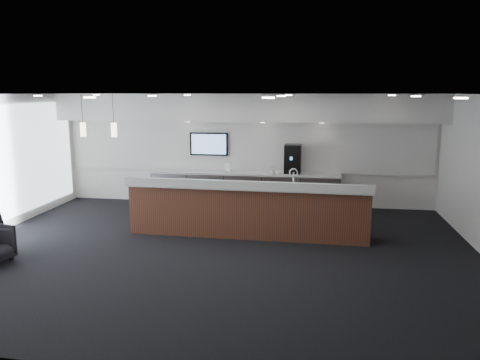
# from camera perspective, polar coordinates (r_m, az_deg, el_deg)

# --- Properties ---
(ground) EXTENTS (10.00, 10.00, 0.00)m
(ground) POSITION_cam_1_polar(r_m,az_deg,el_deg) (9.17, -2.84, -8.69)
(ground) COLOR black
(ground) RESTS_ON ground
(ceiling) EXTENTS (10.00, 8.00, 0.02)m
(ceiling) POSITION_cam_1_polar(r_m,az_deg,el_deg) (8.66, -3.02, 10.39)
(ceiling) COLOR black
(ceiling) RESTS_ON back_wall
(back_wall) EXTENTS (10.00, 0.02, 3.00)m
(back_wall) POSITION_cam_1_polar(r_m,az_deg,el_deg) (12.69, 0.72, 3.70)
(back_wall) COLOR silver
(back_wall) RESTS_ON ground
(soffit_bulkhead) EXTENTS (10.00, 0.90, 0.70)m
(soffit_bulkhead) POSITION_cam_1_polar(r_m,az_deg,el_deg) (12.16, 0.43, 8.83)
(soffit_bulkhead) COLOR silver
(soffit_bulkhead) RESTS_ON back_wall
(alcove_panel) EXTENTS (9.80, 0.06, 1.40)m
(alcove_panel) POSITION_cam_1_polar(r_m,az_deg,el_deg) (12.65, 0.70, 4.14)
(alcove_panel) COLOR silver
(alcove_panel) RESTS_ON back_wall
(back_credenza) EXTENTS (5.06, 0.66, 0.95)m
(back_credenza) POSITION_cam_1_polar(r_m,az_deg,el_deg) (12.51, 0.48, -1.15)
(back_credenza) COLOR gray
(back_credenza) RESTS_ON ground
(wall_tv) EXTENTS (1.05, 0.08, 0.62)m
(wall_tv) POSITION_cam_1_polar(r_m,az_deg,el_deg) (12.76, -3.80, 4.40)
(wall_tv) COLOR black
(wall_tv) RESTS_ON back_wall
(pendant_left) EXTENTS (0.12, 0.12, 0.30)m
(pendant_left) POSITION_cam_1_polar(r_m,az_deg,el_deg) (10.19, -15.44, 5.85)
(pendant_left) COLOR #FFE9C6
(pendant_left) RESTS_ON ceiling
(pendant_right) EXTENTS (0.12, 0.12, 0.30)m
(pendant_right) POSITION_cam_1_polar(r_m,az_deg,el_deg) (10.50, -18.94, 5.78)
(pendant_right) COLOR #FFE9C6
(pendant_right) RESTS_ON ceiling
(ceiling_can_lights) EXTENTS (7.00, 5.00, 0.02)m
(ceiling_can_lights) POSITION_cam_1_polar(r_m,az_deg,el_deg) (8.66, -3.02, 10.19)
(ceiling_can_lights) COLOR white
(ceiling_can_lights) RESTS_ON ceiling
(service_counter) EXTENTS (5.17, 0.99, 1.49)m
(service_counter) POSITION_cam_1_polar(r_m,az_deg,el_deg) (10.01, 0.92, -3.58)
(service_counter) COLOR #4B2619
(service_counter) RESTS_ON ground
(coffee_machine) EXTENTS (0.44, 0.57, 0.75)m
(coffee_machine) POSITION_cam_1_polar(r_m,az_deg,el_deg) (12.31, 6.45, 2.59)
(coffee_machine) COLOR black
(coffee_machine) RESTS_ON back_credenza
(info_sign_left) EXTENTS (0.16, 0.07, 0.22)m
(info_sign_left) POSITION_cam_1_polar(r_m,az_deg,el_deg) (12.39, -1.53, 1.46)
(info_sign_left) COLOR white
(info_sign_left) RESTS_ON back_credenza
(info_sign_right) EXTENTS (0.16, 0.07, 0.21)m
(info_sign_right) POSITION_cam_1_polar(r_m,az_deg,el_deg) (12.24, 3.91, 1.32)
(info_sign_right) COLOR white
(info_sign_right) RESTS_ON back_credenza
(cup_0) EXTENTS (0.09, 0.09, 0.08)m
(cup_0) POSITION_cam_1_polar(r_m,az_deg,el_deg) (12.18, 6.67, 0.92)
(cup_0) COLOR white
(cup_0) RESTS_ON back_credenza
(cup_1) EXTENTS (0.12, 0.12, 0.08)m
(cup_1) POSITION_cam_1_polar(r_m,az_deg,el_deg) (12.19, 6.01, 0.94)
(cup_1) COLOR white
(cup_1) RESTS_ON back_credenza
(cup_2) EXTENTS (0.11, 0.11, 0.08)m
(cup_2) POSITION_cam_1_polar(r_m,az_deg,el_deg) (12.20, 5.35, 0.96)
(cup_2) COLOR white
(cup_2) RESTS_ON back_credenza
(cup_3) EXTENTS (0.11, 0.11, 0.08)m
(cup_3) POSITION_cam_1_polar(r_m,az_deg,el_deg) (12.20, 4.70, 0.97)
(cup_3) COLOR white
(cup_3) RESTS_ON back_credenza
(cup_4) EXTENTS (0.12, 0.12, 0.08)m
(cup_4) POSITION_cam_1_polar(r_m,az_deg,el_deg) (12.21, 4.04, 0.99)
(cup_4) COLOR white
(cup_4) RESTS_ON back_credenza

